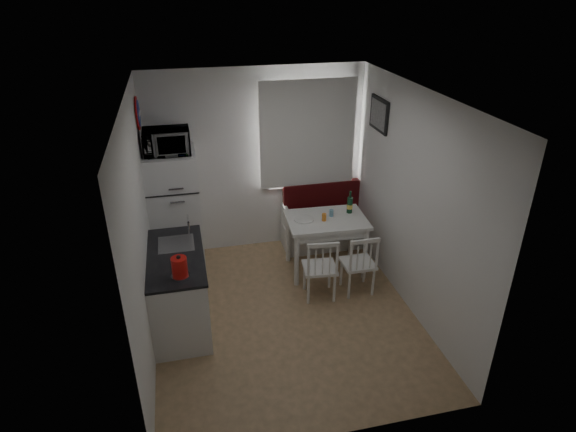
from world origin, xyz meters
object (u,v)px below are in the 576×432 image
at_px(bench, 327,225).
at_px(dining_table, 326,224).
at_px(chair_left, 322,263).
at_px(fridge, 175,212).
at_px(wine_bottle, 350,202).
at_px(kitchen_counter, 179,288).
at_px(microwave, 166,142).
at_px(chair_right, 361,259).
at_px(kettle, 180,267).

distance_m(bench, dining_table, 0.80).
bearing_deg(chair_left, fridge, 150.27).
relative_size(chair_left, wine_bottle, 1.47).
xyz_separation_m(kitchen_counter, bench, (2.18, 1.35, -0.15)).
bearing_deg(bench, kitchen_counter, -148.09).
bearing_deg(wine_bottle, fridge, 168.72).
bearing_deg(dining_table, kitchen_counter, -157.86).
relative_size(dining_table, microwave, 1.90).
relative_size(chair_right, microwave, 0.79).
bearing_deg(kitchen_counter, chair_right, 0.87).
distance_m(chair_right, kettle, 2.27).
bearing_deg(wine_bottle, chair_right, -97.54).
height_order(fridge, kettle, fridge).
bearing_deg(kitchen_counter, fridge, 89.10).
bearing_deg(dining_table, fridge, 166.62).
xyz_separation_m(dining_table, kettle, (-1.90, -1.16, 0.34)).
xyz_separation_m(chair_left, chair_right, (0.50, 0.00, -0.01)).
relative_size(dining_table, wine_bottle, 3.45).
bearing_deg(kitchen_counter, chair_left, 1.07).
distance_m(fridge, kettle, 1.72).
bearing_deg(kettle, bench, 40.59).
distance_m(chair_right, fridge, 2.51).
xyz_separation_m(chair_right, wine_bottle, (0.10, 0.76, 0.42)).
bearing_deg(chair_left, kettle, -157.07).
bearing_deg(bench, kettle, -139.41).
bearing_deg(fridge, wine_bottle, -11.28).
bearing_deg(chair_left, chair_right, 6.30).
bearing_deg(bench, chair_left, -109.81).
relative_size(kettle, wine_bottle, 0.81).
bearing_deg(microwave, chair_left, -34.69).
height_order(kitchen_counter, chair_right, kitchen_counter).
distance_m(bench, chair_right, 1.34).
distance_m(kitchen_counter, fridge, 1.30).
bearing_deg(kettle, kitchen_counter, 96.05).
bearing_deg(kitchen_counter, wine_bottle, 18.95).
distance_m(kitchen_counter, dining_table, 2.08).
bearing_deg(dining_table, chair_right, -66.48).
height_order(dining_table, microwave, microwave).
relative_size(chair_right, fridge, 0.27).
bearing_deg(chair_right, fridge, 150.50).
bearing_deg(fridge, bench, 2.93).
bearing_deg(bench, microwave, -175.75).
bearing_deg(kitchen_counter, microwave, 89.06).
distance_m(kitchen_counter, kettle, 0.74).
relative_size(microwave, wine_bottle, 1.82).
height_order(dining_table, wine_bottle, wine_bottle).
xyz_separation_m(dining_table, wine_bottle, (0.35, 0.10, 0.24)).
xyz_separation_m(dining_table, chair_left, (-0.25, -0.66, -0.16)).
distance_m(dining_table, wine_bottle, 0.44).
bearing_deg(microwave, kitchen_counter, -90.94).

